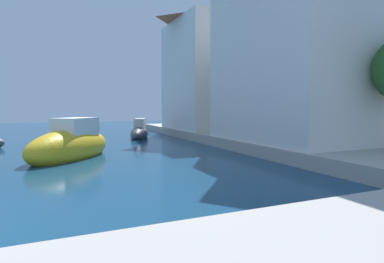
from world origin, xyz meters
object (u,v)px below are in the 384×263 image
Objects in this scene: moored_boat_4 at (140,132)px; waterfront_building_annex at (214,68)px; waterfront_building_main at (301,47)px; moored_boat_1 at (71,145)px.

moored_boat_4 is 0.42× the size of waterfront_building_annex.
moored_boat_4 is 11.30m from waterfront_building_main.
moored_boat_1 is 1.28× the size of moored_boat_4.
waterfront_building_annex is (9.89, 6.81, 4.27)m from moored_boat_1.
moored_boat_4 is at bearing 177.82° from waterfront_building_annex.
moored_boat_1 reaches higher than moored_boat_4.
moored_boat_1 is 0.54× the size of waterfront_building_main.
waterfront_building_main reaches higher than moored_boat_1.
moored_boat_1 is at bearing -145.42° from waterfront_building_annex.
moored_boat_1 is at bearing -12.12° from moored_boat_4.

